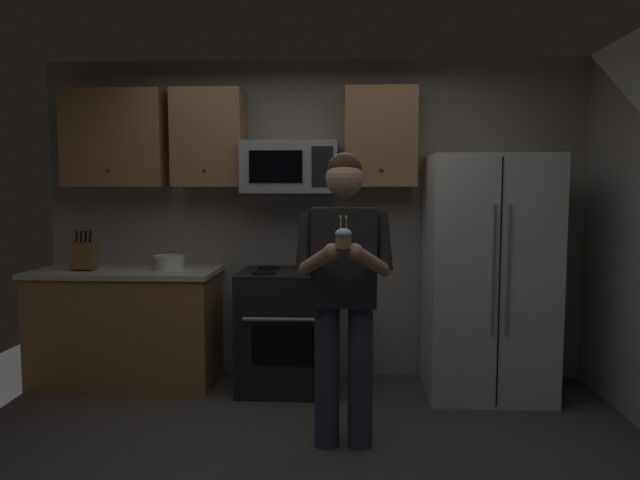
{
  "coord_description": "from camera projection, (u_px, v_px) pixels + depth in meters",
  "views": [
    {
      "loc": [
        0.32,
        -3.01,
        1.54
      ],
      "look_at": [
        0.14,
        0.34,
        1.25
      ],
      "focal_mm": 32.16,
      "sensor_mm": 36.0,
      "label": 1
    }
  ],
  "objects": [
    {
      "name": "cabinet_row_upper",
      "position": [
        219.0,
        139.0,
        4.54
      ],
      "size": [
        2.78,
        0.36,
        0.76
      ],
      "color": "#9E7247"
    },
    {
      "name": "refrigerator",
      "position": [
        487.0,
        276.0,
        4.31
      ],
      "size": [
        0.9,
        0.75,
        1.8
      ],
      "color": "white",
      "rests_on": "ground"
    },
    {
      "name": "microwave",
      "position": [
        290.0,
        168.0,
        4.48
      ],
      "size": [
        0.74,
        0.41,
        0.4
      ],
      "color": "#9EA0A5"
    },
    {
      "name": "person",
      "position": [
        344.0,
        283.0,
        3.37
      ],
      "size": [
        0.6,
        0.48,
        1.76
      ],
      "color": "#383F59",
      "rests_on": "ground"
    },
    {
      "name": "bowl_large_white",
      "position": [
        170.0,
        262.0,
        4.51
      ],
      "size": [
        0.24,
        0.24,
        0.11
      ],
      "color": "white",
      "rests_on": "counter_left"
    },
    {
      "name": "counter_left",
      "position": [
        127.0,
        326.0,
        4.56
      ],
      "size": [
        1.44,
        0.66,
        0.92
      ],
      "color": "#9E7247",
      "rests_on": "ground"
    },
    {
      "name": "cupcake",
      "position": [
        343.0,
        238.0,
        3.02
      ],
      "size": [
        0.09,
        0.09,
        0.17
      ],
      "color": "#A87F56"
    },
    {
      "name": "knife_block",
      "position": [
        85.0,
        256.0,
        4.47
      ],
      "size": [
        0.16,
        0.15,
        0.32
      ],
      "color": "brown",
      "rests_on": "counter_left"
    },
    {
      "name": "wall_back",
      "position": [
        312.0,
        220.0,
        4.77
      ],
      "size": [
        4.4,
        0.1,
        2.6
      ],
      "primitive_type": "cube",
      "color": "gray",
      "rests_on": "ground"
    },
    {
      "name": "oven_range",
      "position": [
        290.0,
        329.0,
        4.47
      ],
      "size": [
        0.76,
        0.7,
        0.93
      ],
      "color": "black",
      "rests_on": "ground"
    },
    {
      "name": "ground_plane",
      "position": [
        291.0,
        472.0,
        3.15
      ],
      "size": [
        6.0,
        6.0,
        0.0
      ],
      "primitive_type": "plane",
      "color": "#474442"
    }
  ]
}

